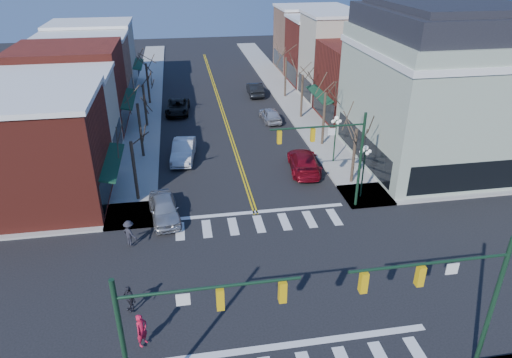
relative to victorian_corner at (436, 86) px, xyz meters
name	(u,v)px	position (x,y,z in m)	size (l,w,h in m)	color
ground	(278,282)	(-16.50, -14.50, -6.66)	(160.00, 160.00, 0.00)	black
sidewalk_left	(140,152)	(-25.25, 5.50, -6.58)	(3.50, 70.00, 0.15)	#9E9B93
sidewalk_right	(322,140)	(-7.75, 5.50, -6.58)	(3.50, 70.00, 0.15)	#9E9B93
bldg_left_brick_a	(30,154)	(-32.00, -2.75, -2.66)	(10.00, 8.50, 8.00)	maroon
bldg_left_stucco_a	(55,121)	(-32.00, 5.00, -2.91)	(10.00, 7.00, 7.50)	#B8AF98
bldg_left_brick_b	(71,89)	(-32.00, 13.00, -2.41)	(10.00, 9.00, 8.50)	maroon
bldg_left_tan	(85,73)	(-32.00, 21.25, -2.76)	(10.00, 7.50, 7.80)	#A17259
bldg_left_stucco_b	(94,57)	(-32.00, 29.00, -2.56)	(10.00, 8.00, 8.20)	#B8AF98
bldg_right_brick_a	(369,83)	(-1.00, 11.25, -2.66)	(10.00, 8.50, 8.00)	maroon
bldg_right_stucco	(346,58)	(-1.00, 19.00, -1.66)	(10.00, 7.00, 10.00)	#B8AF98
bldg_right_brick_b	(327,52)	(-1.00, 26.50, -2.41)	(10.00, 8.00, 8.50)	maroon
bldg_right_tan	(311,39)	(-1.00, 34.50, -2.16)	(10.00, 8.00, 9.00)	#A17259
victorian_corner	(436,86)	(0.00, 0.00, 0.00)	(12.25, 14.25, 13.30)	#9DAC95
traffic_mast_near_left	(174,328)	(-22.05, -21.90, -1.95)	(6.60, 0.28, 7.20)	#14331E
traffic_mast_near_right	(456,294)	(-10.95, -21.90, -1.95)	(6.60, 0.28, 7.20)	#14331E
traffic_mast_far_right	(336,149)	(-10.95, -7.10, -1.95)	(6.60, 0.28, 7.20)	#14331E
lamppost_corner	(364,163)	(-8.30, -6.00, -3.70)	(0.36, 0.36, 4.33)	#14331E
lamppost_midblock	(336,131)	(-8.30, 0.50, -3.70)	(0.36, 0.36, 4.33)	#14331E
tree_left_a	(135,172)	(-24.90, -3.50, -4.28)	(0.24, 0.24, 4.76)	#382B21
tree_left_b	(141,131)	(-24.90, 4.50, -4.14)	(0.24, 0.24, 5.04)	#382B21
tree_left_c	(145,106)	(-24.90, 12.50, -4.38)	(0.24, 0.24, 4.55)	#382B21
tree_left_d	(148,84)	(-24.90, 20.50, -4.21)	(0.24, 0.24, 4.90)	#382B21
tree_right_a	(354,157)	(-8.10, -3.50, -4.35)	(0.24, 0.24, 4.62)	#382B21
tree_right_b	(324,120)	(-8.10, 4.50, -4.07)	(0.24, 0.24, 5.18)	#382B21
tree_right_c	(302,97)	(-8.10, 12.50, -4.24)	(0.24, 0.24, 4.83)	#382B21
tree_right_d	(285,78)	(-8.10, 20.50, -4.17)	(0.24, 0.24, 4.97)	#382B21
car_left_near	(164,209)	(-22.90, -6.50, -5.85)	(1.90, 4.72, 1.61)	#B0B0B4
car_left_mid	(183,151)	(-21.30, 3.37, -5.80)	(1.82, 5.21, 1.72)	silver
car_left_far	(178,107)	(-21.60, 16.36, -5.90)	(2.50, 5.43, 1.51)	black
car_right_near	(304,162)	(-11.31, -0.65, -5.82)	(2.35, 5.79, 1.68)	maroon
car_right_mid	(270,115)	(-11.70, 12.00, -5.90)	(1.78, 4.42, 1.50)	silver
car_right_far	(255,89)	(-11.70, 21.93, -5.84)	(1.73, 4.97, 1.64)	black
pedestrian_red_a	(142,330)	(-23.80, -18.00, -5.62)	(0.65, 0.43, 1.78)	red
pedestrian_dark_a	(129,298)	(-24.56, -15.54, -5.74)	(0.89, 0.37, 1.53)	#212129
pedestrian_dark_b	(129,233)	(-25.00, -9.54, -5.64)	(1.12, 0.65, 1.74)	#212129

